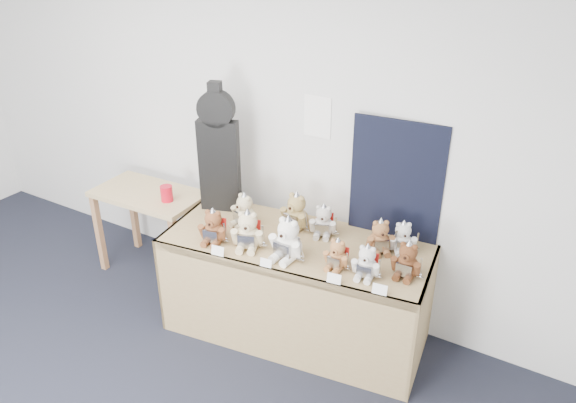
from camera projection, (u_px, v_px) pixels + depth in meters
The scene contains 21 objects.
room_shell at pixel (317, 117), 3.91m from camera, with size 6.00×6.00×6.00m.
display_table at pixel (293, 267), 3.88m from camera, with size 1.94×1.02×0.77m.
side_table at pixel (150, 206), 4.65m from camera, with size 0.92×0.54×0.75m.
guitar_case at pixel (218, 150), 4.08m from camera, with size 0.31×0.18×0.99m.
navy_board at pixel (396, 180), 3.76m from camera, with size 0.63×0.02×0.84m, color black.
red_cup at pixel (167, 193), 4.42m from camera, with size 0.10×0.10×0.13m, color red.
teddy_front_far_left at pixel (213, 228), 3.81m from camera, with size 0.23×0.21×0.27m.
teddy_front_left at pixel (248, 232), 3.74m from camera, with size 0.25×0.24×0.30m.
teddy_front_centre at pixel (288, 240), 3.62m from camera, with size 0.27×0.22×0.33m.
teddy_front_right at pixel (337, 255), 3.54m from camera, with size 0.19×0.15×0.23m.
teddy_front_far_right at pixel (367, 263), 3.45m from camera, with size 0.21×0.18×0.25m.
teddy_front_end at pixel (407, 261), 3.45m from camera, with size 0.22×0.17×0.27m.
teddy_back_left at pixel (244, 211), 4.02m from camera, with size 0.22×0.21×0.28m.
teddy_back_centre_left at pixel (296, 213), 3.97m from camera, with size 0.25×0.22×0.31m.
teddy_back_centre_right at pixel (323, 222), 3.90m from camera, with size 0.22×0.20×0.26m.
teddy_back_right at pixel (380, 237), 3.71m from camera, with size 0.22×0.21×0.26m.
teddy_back_end at pixel (403, 239), 3.71m from camera, with size 0.21×0.20×0.25m.
entry_card_a at pixel (218, 251), 3.69m from camera, with size 0.09×0.00×0.07m, color white.
entry_card_b at pixel (266, 263), 3.57m from camera, with size 0.08×0.00×0.06m, color white.
entry_card_c at pixel (334, 279), 3.41m from camera, with size 0.09×0.00×0.06m, color white.
entry_card_d at pixel (380, 289), 3.31m from camera, with size 0.09×0.00×0.06m, color white.
Camera 1 is at (2.49, -0.83, 2.78)m, focal length 35.00 mm.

